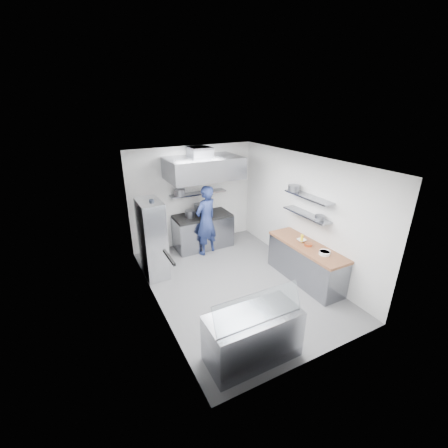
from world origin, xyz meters
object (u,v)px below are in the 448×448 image
gas_range (203,232)px  wire_rack (152,239)px  display_case (253,336)px  chef (206,221)px

gas_range → wire_rack: (-1.63, -0.83, 0.48)m
wire_rack → display_case: wire_rack is taller
gas_range → display_case: bearing=-102.8°
wire_rack → display_case: bearing=-78.0°
wire_rack → display_case: 3.38m
chef → wire_rack: bearing=-7.5°
gas_range → display_case: size_ratio=1.07×
gas_range → chef: size_ratio=0.84×
wire_rack → display_case: (0.70, -3.27, -0.50)m
gas_range → display_case: 4.20m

